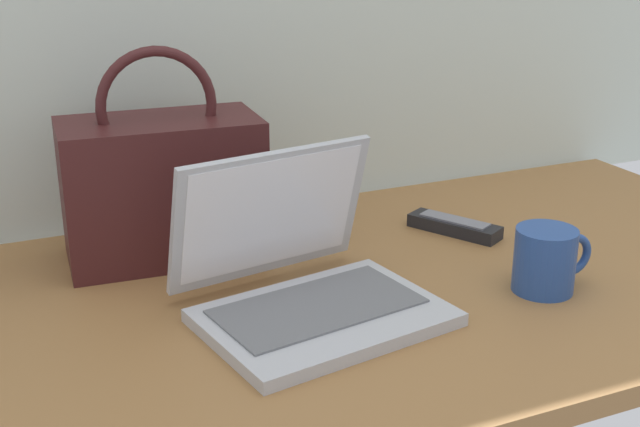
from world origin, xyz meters
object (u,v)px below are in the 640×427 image
Objects in this scene: coffee_mug at (546,259)px; handbag at (163,185)px; laptop at (305,280)px; remote_control_near at (454,226)px.

coffee_mug is 0.58m from handbag.
laptop is 2.75× the size of coffee_mug.
handbag is (-0.12, 0.27, 0.07)m from laptop.
laptop is 1.05× the size of handbag.
handbag is (-0.47, 0.10, 0.10)m from remote_control_near.
handbag reaches higher than laptop.
laptop is 0.35m from coffee_mug.
coffee_mug is (0.34, -0.08, 0.00)m from laptop.
handbag is (-0.46, 0.35, 0.07)m from coffee_mug.
remote_control_near is 0.49m from handbag.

